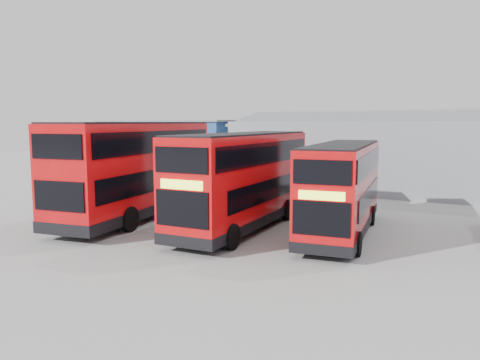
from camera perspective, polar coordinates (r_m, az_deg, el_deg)
ground_plane at (r=20.02m, az=-2.74°, el=-7.26°), size 120.00×120.00×0.00m
office_block at (r=42.15m, az=-7.31°, el=3.78°), size 12.30×8.32×5.12m
maintenance_shed at (r=36.98m, az=24.29°, el=2.80°), size 30.50×12.00×5.89m
double_decker_left at (r=24.75m, az=-12.38°, el=1.14°), size 4.22×11.96×4.96m
double_decker_centre at (r=21.72m, az=0.43°, el=-0.16°), size 2.81×10.59×4.45m
double_decker_right at (r=21.06m, az=12.34°, el=-1.15°), size 3.25×9.69×4.02m
panel_van at (r=38.44m, az=-13.25°, el=1.33°), size 2.56×5.24×2.21m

